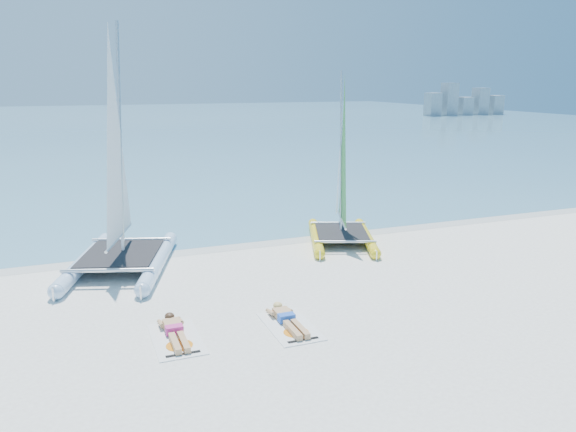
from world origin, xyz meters
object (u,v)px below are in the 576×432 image
towel_a (176,339)px  catamaran_blue (118,195)px  sunbather_a (175,331)px  catamaran_yellow (341,186)px  sunbather_b (287,319)px  towel_b (290,326)px

towel_a → catamaran_blue: bearing=96.5°
towel_a → sunbather_a: 0.22m
towel_a → sunbather_a: bearing=90.0°
catamaran_yellow → sunbather_a: bearing=-119.7°
sunbather_b → sunbather_a: bearing=173.3°
sunbather_a → sunbather_b: same height
catamaran_blue → catamaran_yellow: (7.36, 0.43, -0.32)m
catamaran_yellow → sunbather_a: 8.95m
sunbather_a → sunbather_b: bearing=-6.7°
sunbather_a → sunbather_b: (2.49, -0.29, 0.00)m
towel_b → sunbather_a: bearing=169.0°
towel_a → sunbather_b: size_ratio=1.07×
catamaran_yellow → towel_a: catamaran_yellow is taller
catamaran_yellow → towel_b: catamaran_yellow is taller
catamaran_blue → towel_a: bearing=-65.3°
towel_a → sunbather_b: bearing=-2.4°
catamaran_blue → towel_b: size_ratio=3.95×
catamaran_blue → towel_a: (0.61, -5.37, -2.17)m
catamaran_yellow → towel_b: bearing=-104.3°
catamaran_yellow → sunbather_a: (-6.75, -5.61, -1.74)m
towel_b → sunbather_b: sunbather_b is taller
towel_a → towel_b: 2.51m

